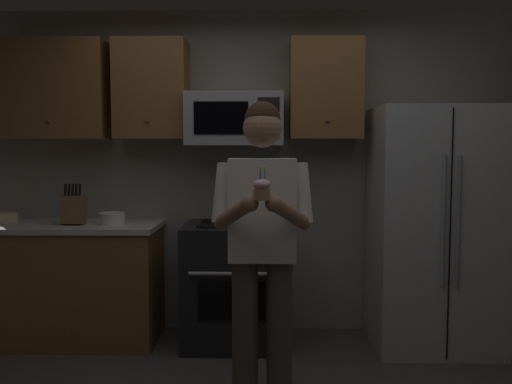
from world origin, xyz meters
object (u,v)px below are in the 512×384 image
Objects in this scene: microwave at (235,119)px; cupcake at (262,189)px; refrigerator at (434,228)px; knife_block at (74,209)px; oven_range at (234,284)px; bowl_small_colored at (7,217)px; person at (262,237)px; bowl_large_white at (112,218)px.

cupcake is (0.22, -1.51, -0.43)m from microwave.
refrigerator is 2.72m from knife_block.
bowl_small_colored is at bearing 177.91° from oven_range.
bowl_small_colored is 2.49m from cupcake.
refrigerator is 1.64m from person.
refrigerator is 10.57× the size of bowl_small_colored.
cupcake is (1.44, -1.36, 0.26)m from knife_block.
bowl_small_colored is at bearing -178.24° from microwave.
refrigerator reaches higher than knife_block.
bowl_large_white is at bearing 0.95° from knife_block.
bowl_large_white is 0.11× the size of person.
oven_range is at bearing -90.02° from microwave.
person is at bearing -78.17° from oven_range.
knife_block is 0.57m from bowl_small_colored.
cupcake reaches higher than bowl_small_colored.
person reaches higher than cupcake.
microwave reaches higher than oven_range.
knife_block is (-1.21, -0.15, -0.68)m from microwave.
person is at bearing -79.34° from microwave.
person is at bearing -29.39° from bowl_small_colored.
microwave is 0.41× the size of refrigerator.
person is (1.15, -1.03, 0.03)m from bowl_large_white.
bowl_small_colored is at bearing 150.61° from person.
refrigerator reaches higher than oven_range.
oven_range is 1.84m from bowl_small_colored.
person is at bearing -35.63° from knife_block.
microwave reaches higher than bowl_small_colored.
bowl_large_white reaches higher than oven_range.
microwave is at bearing 173.97° from refrigerator.
cupcake is at bearing -133.45° from refrigerator.
refrigerator is at bearing -1.82° from bowl_small_colored.
microwave is 2.31× the size of knife_block.
bowl_large_white is 1.54m from person.
cupcake is at bearing -90.00° from person.
knife_block is 1.84× the size of cupcake.
microwave is (0.00, 0.12, 1.26)m from oven_range.
oven_range is at bearing 101.83° from person.
microwave is 1.93m from bowl_small_colored.
oven_range is 0.53× the size of person.
bowl_small_colored is 0.98× the size of cupcake.
microwave reaches higher than knife_block.
oven_range is 1.26× the size of microwave.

